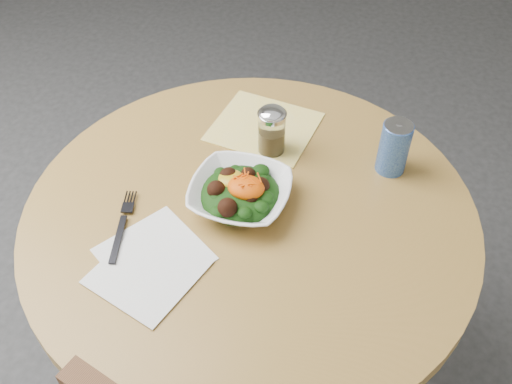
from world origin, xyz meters
TOP-DOWN VIEW (x-y plane):
  - ground at (0.00, 0.00)m, footprint 6.00×6.00m
  - table at (0.00, 0.00)m, footprint 0.90×0.90m
  - cloth_napkin at (-0.04, 0.25)m, footprint 0.25×0.23m
  - paper_napkins at (-0.13, -0.18)m, footprint 0.24×0.27m
  - salad_bowl at (-0.02, 0.01)m, footprint 0.20×0.20m
  - fork at (-0.22, -0.11)m, footprint 0.06×0.18m
  - spice_shaker at (-0.00, 0.18)m, footprint 0.06×0.06m
  - beverage_can at (0.25, 0.19)m, footprint 0.06×0.06m

SIDE VIEW (x-z plane):
  - ground at x=0.00m, z-range 0.00..0.00m
  - table at x=0.00m, z-range 0.18..0.93m
  - cloth_napkin at x=-0.04m, z-range 0.75..0.75m
  - paper_napkins at x=-0.13m, z-range 0.75..0.75m
  - fork at x=-0.22m, z-range 0.75..0.76m
  - salad_bowl at x=-0.02m, z-range 0.74..0.81m
  - spice_shaker at x=0.00m, z-range 0.75..0.86m
  - beverage_can at x=0.25m, z-range 0.75..0.87m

